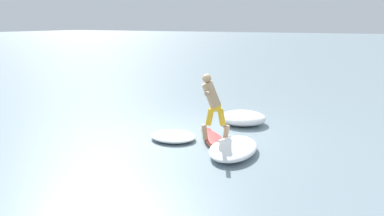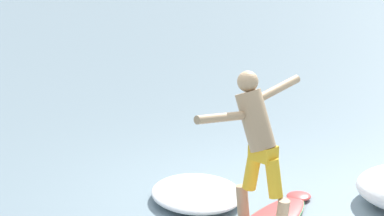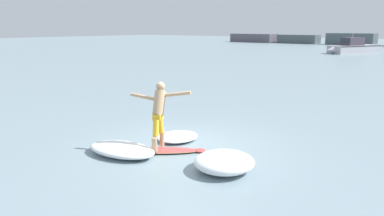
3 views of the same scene
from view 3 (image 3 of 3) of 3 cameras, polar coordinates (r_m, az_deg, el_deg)
The scene contains 7 objects.
ground_plane at distance 10.09m, azimuth -0.78°, elevation -5.66°, with size 200.00×200.00×0.00m, color gray.
surfboard at distance 9.58m, azimuth -4.88°, elevation -6.44°, with size 2.02×1.69×0.22m.
surfer at distance 9.39m, azimuth -5.04°, elevation -0.30°, with size 1.51×0.89×1.69m.
fishing_boat_near_jetty at distance 49.17m, azimuth 23.29°, elevation 8.46°, with size 4.76×8.01×2.77m.
wave_foam_at_tail at distance 8.35m, azimuth 4.92°, elevation -8.18°, with size 1.58×1.63×0.39m.
wave_foam_at_nose at distance 9.48m, azimuth -10.66°, elevation -6.22°, with size 1.99×1.27×0.27m.
wave_foam_beside at distance 10.52m, azimuth -2.23°, elevation -4.39°, with size 1.20×1.34×0.19m.
Camera 3 is at (5.98, -7.51, 3.11)m, focal length 35.00 mm.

